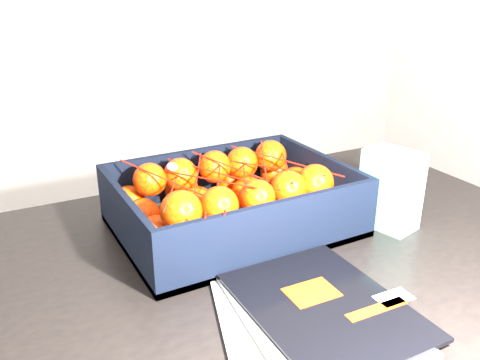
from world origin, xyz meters
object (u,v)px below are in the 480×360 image
table (266,301)px  produce_crate (233,211)px  magazine_stack (312,313)px  retail_carton (391,189)px

table → produce_crate: (-0.00, 0.12, 0.13)m
table → produce_crate: 0.18m
table → magazine_stack: size_ratio=3.69×
magazine_stack → produce_crate: (0.03, 0.31, 0.03)m
magazine_stack → produce_crate: produce_crate is taller
retail_carton → table: bearing=162.4°
table → retail_carton: 0.32m
table → magazine_stack: (-0.04, -0.19, 0.11)m
magazine_stack → produce_crate: size_ratio=0.77×
table → produce_crate: produce_crate is taller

